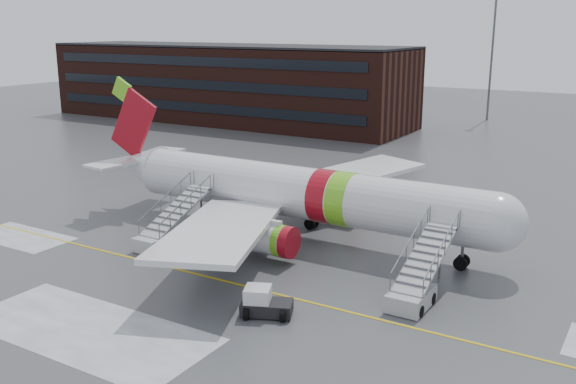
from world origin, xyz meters
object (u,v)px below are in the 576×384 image
Objects in this scene: airliner at (291,192)px; pushback_tug at (264,303)px; airstair_aft at (165,231)px; airstair_fwd at (416,285)px.

airliner is 11.13× the size of pushback_tug.
airliner is 13.89m from pushback_tug.
airstair_aft is (-6.66, -6.54, -2.35)m from airliner.
airstair_fwd and airstair_aft have the same top height.
airstair_aft is at bearing 180.00° from airstair_fwd.
airliner is 9.62m from airstair_aft.
airstair_fwd is (12.21, -6.54, -2.35)m from airliner.
airstair_fwd is 8.80m from pushback_tug.
airstair_fwd is 2.45× the size of pushback_tug.
airstair_fwd is 1.00× the size of airstair_aft.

